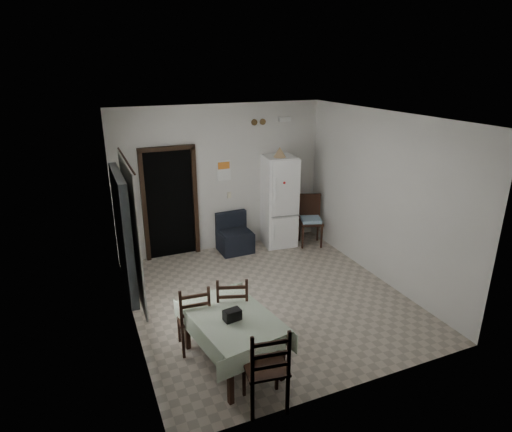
{
  "coord_description": "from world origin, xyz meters",
  "views": [
    {
      "loc": [
        -2.57,
        -5.55,
        3.61
      ],
      "look_at": [
        0.0,
        0.5,
        1.25
      ],
      "focal_mm": 30.0,
      "sensor_mm": 36.0,
      "label": 1
    }
  ],
  "objects": [
    {
      "name": "ground",
      "position": [
        0.0,
        0.0,
        0.0
      ],
      "size": [
        4.5,
        4.5,
        0.0
      ],
      "primitive_type": "plane",
      "color": "#A79B89",
      "rests_on": "ground"
    },
    {
      "name": "doorway",
      "position": [
        -1.05,
        2.45,
        1.06
      ],
      "size": [
        1.06,
        0.52,
        2.22
      ],
      "color": "black",
      "rests_on": "ground"
    },
    {
      "name": "tan_cone",
      "position": [
        1.07,
        1.83,
        1.98
      ],
      "size": [
        0.25,
        0.25,
        0.2
      ],
      "primitive_type": "cone",
      "rotation": [
        0.0,
        0.0,
        0.01
      ],
      "color": "tan",
      "rests_on": "fridge"
    },
    {
      "name": "wall_right",
      "position": [
        2.1,
        0.0,
        1.45
      ],
      "size": [
        0.02,
        4.5,
        2.9
      ],
      "primitive_type": null,
      "color": "silver",
      "rests_on": "ground"
    },
    {
      "name": "wall_left",
      "position": [
        -2.1,
        0.0,
        1.45
      ],
      "size": [
        0.02,
        4.5,
        2.9
      ],
      "primitive_type": null,
      "color": "silver",
      "rests_on": "ground"
    },
    {
      "name": "fridge",
      "position": [
        1.11,
        1.93,
        0.94
      ],
      "size": [
        0.68,
        0.68,
        1.88
      ],
      "primitive_type": null,
      "rotation": [
        0.0,
        0.0,
        -0.12
      ],
      "color": "white",
      "rests_on": "ground"
    },
    {
      "name": "corner_chair",
      "position": [
        1.72,
        1.63,
        0.53
      ],
      "size": [
        0.58,
        0.58,
        1.05
      ],
      "primitive_type": null,
      "rotation": [
        0.0,
        0.0,
        -0.33
      ],
      "color": "black",
      "rests_on": "ground"
    },
    {
      "name": "calendar_image",
      "position": [
        0.05,
        2.23,
        1.72
      ],
      "size": [
        0.24,
        0.01,
        0.14
      ],
      "primitive_type": "cube",
      "color": "orange",
      "rests_on": "ground"
    },
    {
      "name": "dining_table",
      "position": [
        -1.09,
        -1.29,
        0.35
      ],
      "size": [
        1.11,
        1.49,
        0.7
      ],
      "primitive_type": null,
      "rotation": [
        0.0,
        0.0,
        0.17
      ],
      "color": "#AEBEA3",
      "rests_on": "ground"
    },
    {
      "name": "curtain",
      "position": [
        -2.04,
        -0.2,
        1.55
      ],
      "size": [
        0.02,
        1.45,
        1.85
      ],
      "primitive_type": "cube",
      "color": "white",
      "rests_on": "ground"
    },
    {
      "name": "light_switch",
      "position": [
        0.15,
        2.24,
        1.1
      ],
      "size": [
        0.08,
        0.02,
        0.12
      ],
      "primitive_type": "cube",
      "color": "beige",
      "rests_on": "ground"
    },
    {
      "name": "curtain_rod",
      "position": [
        -2.03,
        -0.2,
        2.5
      ],
      "size": [
        0.02,
        1.6,
        0.02
      ],
      "primitive_type": "cylinder",
      "rotation": [
        1.57,
        0.0,
        0.0
      ],
      "color": "black",
      "rests_on": "ground"
    },
    {
      "name": "wall_front",
      "position": [
        0.0,
        -2.25,
        1.45
      ],
      "size": [
        4.2,
        0.02,
        2.9
      ],
      "primitive_type": null,
      "color": "silver",
      "rests_on": "ground"
    },
    {
      "name": "dining_chair_near_head",
      "position": [
        -0.99,
        -2.09,
        0.53
      ],
      "size": [
        0.52,
        0.52,
        1.06
      ],
      "primitive_type": null,
      "rotation": [
        0.0,
        0.0,
        3.0
      ],
      "color": "black",
      "rests_on": "ground"
    },
    {
      "name": "vent_right",
      "position": [
        0.88,
        2.23,
        2.52
      ],
      "size": [
        0.12,
        0.03,
        0.12
      ],
      "primitive_type": "cylinder",
      "rotation": [
        1.57,
        0.0,
        0.0
      ],
      "color": "brown",
      "rests_on": "ground"
    },
    {
      "name": "dining_chair_far_left",
      "position": [
        -1.44,
        -0.78,
        0.49
      ],
      "size": [
        0.45,
        0.45,
        0.97
      ],
      "primitive_type": null,
      "rotation": [
        0.0,
        0.0,
        3.06
      ],
      "color": "black",
      "rests_on": "ground"
    },
    {
      "name": "navy_seat",
      "position": [
        0.15,
        1.93,
        0.39
      ],
      "size": [
        0.66,
        0.64,
        0.78
      ],
      "primitive_type": null,
      "rotation": [
        0.0,
        0.0,
        0.02
      ],
      "color": "black",
      "rests_on": "ground"
    },
    {
      "name": "ceiling",
      "position": [
        0.0,
        0.0,
        2.9
      ],
      "size": [
        4.2,
        4.5,
        0.02
      ],
      "primitive_type": null,
      "color": "white",
      "rests_on": "ground"
    },
    {
      "name": "calendar",
      "position": [
        0.05,
        2.24,
        1.62
      ],
      "size": [
        0.28,
        0.02,
        0.4
      ],
      "primitive_type": "cube",
      "color": "white",
      "rests_on": "ground"
    },
    {
      "name": "wall_back",
      "position": [
        0.0,
        2.25,
        1.45
      ],
      "size": [
        4.2,
        0.02,
        2.9
      ],
      "primitive_type": null,
      "color": "silver",
      "rests_on": "ground"
    },
    {
      "name": "vent_left",
      "position": [
        0.7,
        2.23,
        2.52
      ],
      "size": [
        0.12,
        0.03,
        0.12
      ],
      "primitive_type": "cylinder",
      "rotation": [
        1.57,
        0.0,
        0.0
      ],
      "color": "brown",
      "rests_on": "ground"
    },
    {
      "name": "window_recess",
      "position": [
        -2.15,
        -0.2,
        1.55
      ],
      "size": [
        0.1,
        1.2,
        1.6
      ],
      "primitive_type": "cube",
      "color": "silver",
      "rests_on": "ground"
    },
    {
      "name": "black_bag",
      "position": [
        -1.11,
        -1.39,
        0.77
      ],
      "size": [
        0.22,
        0.15,
        0.13
      ],
      "primitive_type": "cube",
      "rotation": [
        0.0,
        0.0,
        0.13
      ],
      "color": "black",
      "rests_on": "dining_table"
    },
    {
      "name": "dining_chair_far_right",
      "position": [
        -0.91,
        -0.82,
        0.51
      ],
      "size": [
        0.55,
        0.55,
        1.01
      ],
      "primitive_type": null,
      "rotation": [
        0.0,
        0.0,
        2.82
      ],
      "color": "black",
      "rests_on": "ground"
    },
    {
      "name": "emergency_light",
      "position": [
        1.35,
        2.21,
        2.55
      ],
      "size": [
        0.25,
        0.07,
        0.09
      ],
      "primitive_type": "cube",
      "color": "white",
      "rests_on": "ground"
    }
  ]
}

